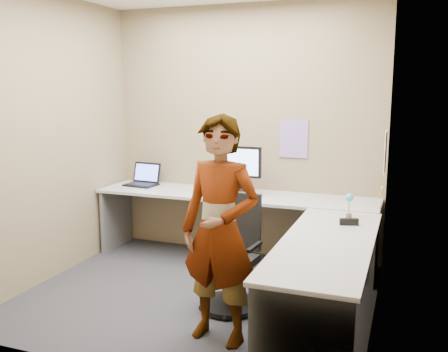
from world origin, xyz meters
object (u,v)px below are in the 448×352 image
at_px(desk, 257,225).
at_px(person, 220,231).
at_px(office_chair, 232,262).
at_px(monitor, 239,164).

relative_size(desk, person, 1.81).
relative_size(office_chair, person, 0.57).
height_order(office_chair, person, person).
height_order(monitor, person, person).
bearing_deg(person, office_chair, 108.91).
distance_m(desk, office_chair, 0.53).
distance_m(monitor, office_chair, 1.26).
bearing_deg(office_chair, desk, 86.65).
height_order(monitor, office_chair, monitor).
xyz_separation_m(desk, office_chair, (-0.07, -0.48, -0.20)).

